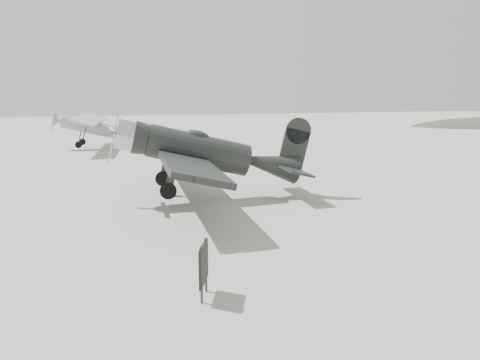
% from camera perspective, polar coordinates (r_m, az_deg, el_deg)
% --- Properties ---
extents(ground, '(160.00, 160.00, 0.00)m').
position_cam_1_polar(ground, '(17.08, -3.30, -6.33)').
color(ground, '#A8A095').
rests_on(ground, ground).
extents(lowwing_monoplane, '(9.21, 12.78, 4.15)m').
position_cam_1_polar(lowwing_monoplane, '(21.60, -3.97, 3.29)').
color(lowwing_monoplane, black).
rests_on(lowwing_monoplane, ground).
extents(highwing_monoplane, '(8.01, 11.28, 3.20)m').
position_cam_1_polar(highwing_monoplane, '(42.53, -17.02, 6.35)').
color(highwing_monoplane, gray).
rests_on(highwing_monoplane, ground).
extents(sign_board, '(0.41, 0.95, 1.43)m').
position_cam_1_polar(sign_board, '(11.68, -4.47, -10.24)').
color(sign_board, '#333333').
rests_on(sign_board, ground).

